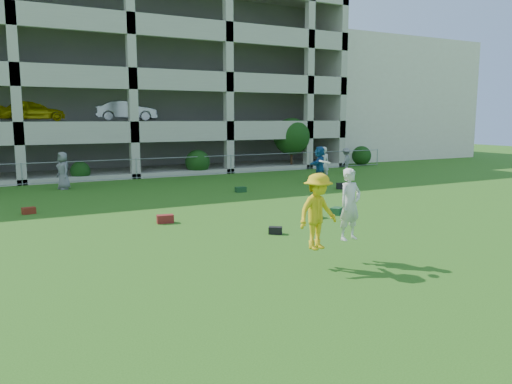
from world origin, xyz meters
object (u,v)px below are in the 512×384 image
bystander_e (323,164)px  parking_garage (102,82)px  crate_d (315,213)px  bystander_c (63,171)px  frisbee_contest (326,209)px  stucco_building (355,102)px  bystander_f (346,161)px  bystander_d (320,164)px

bystander_e → parking_garage: size_ratio=0.06×
bystander_e → crate_d: 10.62m
bystander_c → crate_d: size_ratio=5.28×
bystander_c → frisbee_contest: 17.06m
stucco_building → frisbee_contest: bearing=-129.8°
bystander_e → bystander_f: size_ratio=1.18×
bystander_d → parking_garage: size_ratio=0.07×
stucco_building → crate_d: stucco_building is taller
stucco_building → bystander_c: stucco_building is taller
bystander_d → parking_garage: bearing=-99.0°
bystander_e → parking_garage: (-9.09, 14.34, 5.06)m
parking_garage → bystander_f: bearing=-43.3°
bystander_f → crate_d: bystander_f is taller
bystander_d → frisbee_contest: frisbee_contest is taller
frisbee_contest → parking_garage: parking_garage is taller
bystander_f → frisbee_contest: frisbee_contest is taller
bystander_f → crate_d: (-9.87, -10.94, -0.66)m
crate_d → bystander_d: bearing=54.2°
bystander_c → bystander_d: bystander_d is taller
parking_garage → frisbee_contest: bearing=-90.7°
bystander_d → bystander_e: bystander_d is taller
stucco_building → parking_garage: bearing=-179.3°
bystander_e → crate_d: bystander_e is taller
parking_garage → bystander_d: bearing=-60.3°
frisbee_contest → bystander_e: bearing=54.8°
stucco_building → bystander_c: size_ratio=8.66×
stucco_building → bystander_e: bearing=-133.6°
crate_d → frisbee_contest: bearing=-122.1°
bystander_e → crate_d: (-6.35, -8.47, -0.80)m
bystander_d → bystander_f: (4.13, 3.00, -0.19)m
bystander_c → frisbee_contest: (3.89, -16.61, 0.44)m
stucco_building → bystander_d: bearing=-133.8°
stucco_building → bystander_e: 20.61m
bystander_f → parking_garage: bearing=-75.6°
stucco_building → crate_d: 31.12m
bystander_d → crate_d: bearing=15.5°
bystander_e → crate_d: bearing=68.4°
bystander_c → stucco_building: bearing=94.4°
stucco_building → bystander_f: size_ratio=9.92×
bystander_d → bystander_c: bearing=-55.1°
bystander_c → bystander_d: 13.25m
bystander_d → bystander_f: 5.10m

